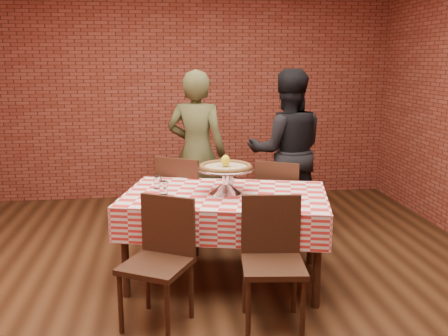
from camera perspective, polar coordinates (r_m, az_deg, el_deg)
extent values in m
plane|color=black|center=(4.00, -2.25, -14.83)|extent=(6.00, 6.00, 0.00)
plane|color=maroon|center=(6.56, -4.62, 9.10)|extent=(5.50, 0.00, 5.50)
cube|color=#3C1F12|center=(4.16, 0.13, -8.06)|extent=(1.82, 1.34, 0.75)
cylinder|color=#C3B38D|center=(4.00, 0.18, 0.06)|extent=(0.51, 0.51, 0.03)
ellipsoid|color=yellow|center=(3.99, 0.18, 0.83)|extent=(0.09, 0.09, 0.10)
cylinder|color=white|center=(4.04, -7.06, -2.28)|extent=(0.08, 0.08, 0.11)
cylinder|color=white|center=(4.22, -7.71, -1.67)|extent=(0.08, 0.08, 0.11)
cylinder|color=white|center=(3.93, 7.60, -3.47)|extent=(0.17, 0.17, 0.01)
cube|color=white|center=(3.82, 8.54, -4.00)|extent=(0.06, 0.05, 0.00)
cube|color=white|center=(3.87, 9.74, -3.86)|extent=(0.06, 0.06, 0.00)
cube|color=silver|center=(4.28, 0.58, -1.21)|extent=(0.11, 0.10, 0.13)
imported|color=#464828|center=(5.24, -3.21, 1.86)|extent=(0.74, 0.60, 1.74)
imported|color=black|center=(5.29, 7.30, 1.91)|extent=(0.91, 0.74, 1.74)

